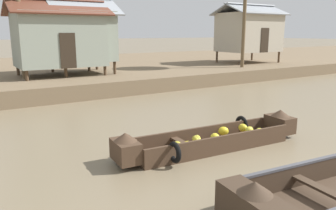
% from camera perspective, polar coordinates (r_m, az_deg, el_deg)
% --- Properties ---
extents(ground_plane, '(300.00, 300.00, 0.00)m').
position_cam_1_polar(ground_plane, '(14.09, -5.47, -0.53)').
color(ground_plane, '#7A6B51').
extents(riverbank_strip, '(160.00, 20.00, 0.77)m').
position_cam_1_polar(riverbank_strip, '(25.72, -18.34, 5.59)').
color(riverbank_strip, '#756047').
rests_on(riverbank_strip, ground).
extents(banana_boat, '(5.62, 1.49, 0.81)m').
position_cam_1_polar(banana_boat, '(9.22, 7.70, -5.74)').
color(banana_boat, '#473323').
rests_on(banana_boat, ground).
extents(fishing_skiff_distant, '(4.32, 4.20, 0.79)m').
position_cam_1_polar(fishing_skiff_distant, '(25.58, 14.52, 5.55)').
color(fishing_skiff_distant, brown).
rests_on(fishing_skiff_distant, ground).
extents(stilt_house_left, '(5.19, 3.52, 4.11)m').
position_cam_1_polar(stilt_house_left, '(19.49, -18.07, 10.78)').
color(stilt_house_left, '#4C3826').
rests_on(stilt_house_left, riverbank_strip).
extents(stilt_house_mid_left, '(3.89, 3.74, 4.36)m').
position_cam_1_polar(stilt_house_mid_left, '(20.20, -14.62, 11.47)').
color(stilt_house_mid_left, '#4C3826').
rests_on(stilt_house_mid_left, riverbank_strip).
extents(stilt_house_mid_right, '(5.03, 3.75, 4.49)m').
position_cam_1_polar(stilt_house_mid_right, '(27.43, 13.66, 12.08)').
color(stilt_house_mid_right, '#4C3826').
rests_on(stilt_house_mid_right, riverbank_strip).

